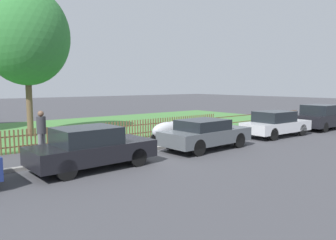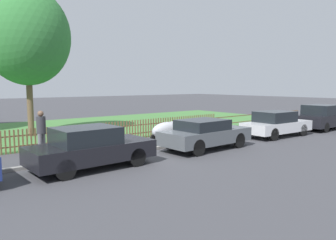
# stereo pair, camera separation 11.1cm
# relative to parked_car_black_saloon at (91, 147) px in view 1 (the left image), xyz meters

# --- Properties ---
(ground_plane) EXTENTS (120.00, 120.00, 0.00)m
(ground_plane) POSITION_rel_parked_car_black_saloon_xyz_m (3.65, 1.09, -0.71)
(ground_plane) COLOR #424247
(kerb_stone) EXTENTS (32.66, 0.20, 0.12)m
(kerb_stone) POSITION_rel_parked_car_black_saloon_xyz_m (3.65, 1.19, -0.65)
(kerb_stone) COLOR gray
(kerb_stone) RESTS_ON ground
(grass_strip) EXTENTS (32.66, 11.65, 0.01)m
(grass_strip) POSITION_rel_parked_car_black_saloon_xyz_m (3.65, 9.92, -0.70)
(grass_strip) COLOR #477F3D
(grass_strip) RESTS_ON ground
(park_fence) EXTENTS (32.66, 0.05, 0.97)m
(park_fence) POSITION_rel_parked_car_black_saloon_xyz_m (3.65, 4.11, -0.22)
(park_fence) COLOR brown
(park_fence) RESTS_ON ground
(parked_car_black_saloon) EXTENTS (4.15, 1.90, 1.40)m
(parked_car_black_saloon) POSITION_rel_parked_car_black_saloon_xyz_m (0.00, 0.00, 0.00)
(parked_car_black_saloon) COLOR black
(parked_car_black_saloon) RESTS_ON ground
(parked_car_navy_estate) EXTENTS (4.23, 1.92, 1.29)m
(parked_car_navy_estate) POSITION_rel_parked_car_black_saloon_xyz_m (5.29, -0.05, -0.03)
(parked_car_navy_estate) COLOR #51565B
(parked_car_navy_estate) RESTS_ON ground
(parked_car_red_compact) EXTENTS (4.22, 1.77, 1.37)m
(parked_car_red_compact) POSITION_rel_parked_car_black_saloon_xyz_m (10.70, 0.02, -0.01)
(parked_car_red_compact) COLOR silver
(parked_car_red_compact) RESTS_ON ground
(parked_car_white_van) EXTENTS (4.00, 1.84, 1.54)m
(parked_car_white_van) POSITION_rel_parked_car_black_saloon_xyz_m (15.43, -0.10, 0.05)
(parked_car_white_van) COLOR black
(parked_car_white_van) RESTS_ON ground
(covered_motorcycle) EXTENTS (1.84, 0.85, 1.06)m
(covered_motorcycle) POSITION_rel_parked_car_black_saloon_xyz_m (4.72, 1.83, -0.06)
(covered_motorcycle) COLOR black
(covered_motorcycle) RESTS_ON ground
(tree_behind_motorcycle) EXTENTS (4.46, 4.46, 7.86)m
(tree_behind_motorcycle) POSITION_rel_parked_car_black_saloon_xyz_m (0.48, 8.38, 4.58)
(tree_behind_motorcycle) COLOR brown
(tree_behind_motorcycle) RESTS_ON ground
(pedestrian_near_fence) EXTENTS (0.50, 0.50, 1.76)m
(pedestrian_near_fence) POSITION_rel_parked_car_black_saloon_xyz_m (-0.60, 3.15, 0.29)
(pedestrian_near_fence) COLOR slate
(pedestrian_near_fence) RESTS_ON ground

